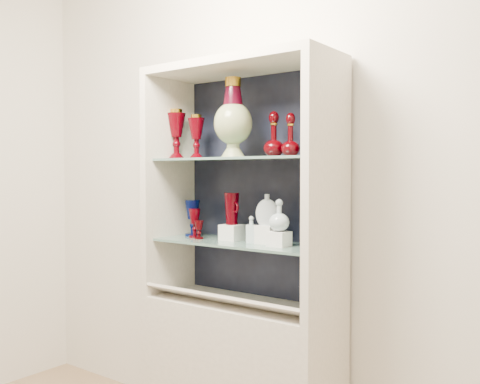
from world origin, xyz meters
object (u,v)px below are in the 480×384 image
Objects in this scene: cobalt_goblet at (192,218)px; cameo_medallion at (313,210)px; ruby_decanter_b at (274,133)px; lidded_bowl at (310,146)px; flat_flask at (267,209)px; ruby_pitcher at (232,209)px; ruby_goblet_small at (199,230)px; ruby_goblet_tall at (195,223)px; enamel_urn at (233,118)px; pedestal_lamp_left at (176,134)px; pedestal_lamp_right at (196,137)px; clear_square_bottle at (251,229)px; ruby_decanter_a at (291,132)px; clear_round_decanter at (279,216)px.

cameo_medallion is at bearing -0.80° from cobalt_goblet.
ruby_decanter_b is 2.44× the size of lidded_bowl.
ruby_pitcher is at bearing 155.83° from flat_flask.
ruby_goblet_small is 0.62× the size of flat_flask.
enamel_urn is at bearing -7.05° from ruby_goblet_tall.
ruby_decanter_b reaches higher than ruby_goblet_small.
ruby_goblet_small is at bearing -168.88° from ruby_decanter_b.
cameo_medallion is (0.82, 0.04, -0.38)m from pedestal_lamp_left.
cameo_medallion is (0.69, 0.03, -0.36)m from pedestal_lamp_right.
pedestal_lamp_right is 0.59m from clear_square_bottle.
flat_flask reaches higher than cameo_medallion.
pedestal_lamp_right is at bearing 141.56° from ruby_goblet_small.
ruby_decanter_a is at bearing 3.33° from ruby_goblet_tall.
ruby_pitcher is at bearing -176.02° from cameo_medallion.
clear_round_decanter reaches higher than cobalt_goblet.
pedestal_lamp_right is 0.57m from ruby_decanter_a.
flat_flask reaches higher than ruby_pitcher.
enamel_urn reaches higher than ruby_decanter_b.
pedestal_lamp_right is at bearing 171.27° from enamel_urn.
ruby_pitcher is (0.17, 0.06, 0.11)m from ruby_goblet_small.
pedestal_lamp_right is at bearing -175.13° from cameo_medallion.
ruby_decanter_b reaches higher than ruby_pitcher.
enamel_urn is 4.05× the size of ruby_goblet_small.
lidded_bowl is 0.51m from clear_square_bottle.
ruby_decanter_b is at bearing 4.53° from pedestal_lamp_right.
ruby_pitcher is at bearing 20.02° from ruby_goblet_small.
ruby_decanter_a is 0.51m from ruby_pitcher.
ruby_decanter_a is at bearing 3.05° from pedestal_lamp_left.
pedestal_lamp_left is at bearing -176.90° from lidded_bowl.
clear_round_decanter is (-0.13, -0.07, -0.33)m from lidded_bowl.
lidded_bowl is (0.80, 0.04, -0.09)m from pedestal_lamp_left.
ruby_decanter_b is (0.60, 0.05, -0.02)m from pedestal_lamp_left.
lidded_bowl is at bearing -17.63° from flat_flask.
flat_flask is at bearing 22.82° from ruby_pitcher.
ruby_decanter_a is 2.39× the size of lidded_bowl.
clear_square_bottle is (-0.21, -0.03, -0.47)m from ruby_decanter_a.
pedestal_lamp_right is at bearing -177.24° from lidded_bowl.
flat_flask is (0.39, 0.06, 0.12)m from ruby_goblet_small.
pedestal_lamp_left is 2.79× the size of ruby_goblet_small.
ruby_pitcher is (0.36, 0.03, -0.39)m from pedestal_lamp_left.
ruby_decanter_a is 2.40× the size of ruby_goblet_small.
ruby_decanter_a is at bearing -1.49° from cobalt_goblet.
ruby_decanter_b reaches higher than flat_flask.
lidded_bowl reaches higher than clear_square_bottle.
pedestal_lamp_left is 0.91m from cameo_medallion.
cobalt_goblet is 0.43m from clear_square_bottle.
pedestal_lamp_left is at bearing -175.21° from pedestal_lamp_right.
pedestal_lamp_left is at bearing -151.13° from ruby_pitcher.
cobalt_goblet is 0.76m from cameo_medallion.
ruby_decanter_b is 1.51× the size of flat_flask.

